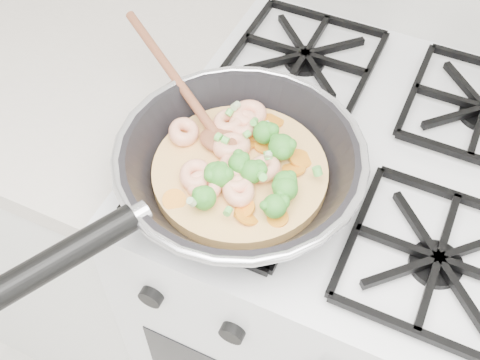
% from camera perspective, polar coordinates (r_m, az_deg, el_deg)
% --- Properties ---
extents(stove, '(0.60, 0.60, 0.92)m').
position_cam_1_polar(stove, '(1.28, 8.32, -10.20)').
color(stove, white).
rests_on(stove, ground).
extents(counter_left, '(1.00, 0.60, 0.90)m').
position_cam_1_polar(counter_left, '(1.56, -20.25, 1.26)').
color(counter_left, white).
rests_on(counter_left, ground).
extents(skillet, '(0.44, 0.49, 0.10)m').
position_cam_1_polar(skillet, '(0.80, -0.32, 1.27)').
color(skillet, black).
rests_on(skillet, stove).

